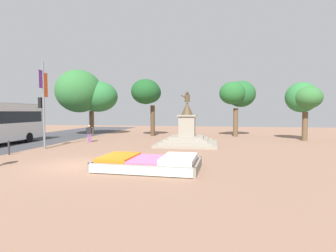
# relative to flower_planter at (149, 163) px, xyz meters

# --- Properties ---
(ground_plane) EXTENTS (72.92, 72.92, 0.00)m
(ground_plane) POSITION_rel_flower_planter_xyz_m (-3.81, 0.20, -0.29)
(ground_plane) COLOR #8C6651
(flower_planter) EXTENTS (5.08, 3.11, 0.68)m
(flower_planter) POSITION_rel_flower_planter_xyz_m (0.00, 0.00, 0.00)
(flower_planter) COLOR #38281C
(flower_planter) RESTS_ON ground_plane
(statue_monument) EXTENTS (4.94, 4.94, 4.46)m
(statue_monument) POSITION_rel_flower_planter_xyz_m (0.94, 9.52, 0.48)
(statue_monument) COLOR gray
(statue_monument) RESTS_ON ground_plane
(traffic_light_mid_block) EXTENTS (0.41, 0.29, 3.85)m
(traffic_light_mid_block) POSITION_rel_flower_planter_xyz_m (-9.66, 5.63, 2.40)
(traffic_light_mid_block) COLOR #4C5156
(traffic_light_mid_block) RESTS_ON ground_plane
(banner_pole) EXTENTS (0.14, 1.10, 6.40)m
(banner_pole) POSITION_rel_flower_planter_xyz_m (-9.30, 5.35, 3.21)
(banner_pole) COLOR slate
(banner_pole) RESTS_ON ground_plane
(pedestrian_with_handbag) EXTENTS (0.56, 0.30, 1.57)m
(pedestrian_with_handbag) POSITION_rel_flower_planter_xyz_m (-7.97, 9.85, 0.61)
(pedestrian_with_handbag) COLOR #8C4C99
(pedestrian_with_handbag) RESTS_ON ground_plane
(kerb_bollard_north) EXTENTS (0.13, 0.13, 0.96)m
(kerb_bollard_north) POSITION_rel_flower_planter_xyz_m (-9.89, 2.53, 0.21)
(kerb_bollard_north) COLOR #2D2D33
(kerb_bollard_north) RESTS_ON ground_plane
(park_tree_far_left) EXTENTS (3.29, 3.37, 6.39)m
(park_tree_far_left) POSITION_rel_flower_planter_xyz_m (-4.24, 16.40, 4.68)
(park_tree_far_left) COLOR #4C3823
(park_tree_far_left) RESTS_ON ground_plane
(park_tree_behind_statue) EXTENTS (3.13, 3.32, 5.57)m
(park_tree_behind_statue) POSITION_rel_flower_planter_xyz_m (11.55, 14.40, 3.78)
(park_tree_behind_statue) COLOR brown
(park_tree_behind_statue) RESTS_ON ground_plane
(park_tree_far_right) EXTENTS (6.88, 5.74, 7.61)m
(park_tree_far_right) POSITION_rel_flower_planter_xyz_m (-11.71, 16.57, 4.64)
(park_tree_far_right) COLOR brown
(park_tree_far_right) RESTS_ON ground_plane
(park_tree_street_side) EXTENTS (4.05, 3.87, 6.22)m
(park_tree_street_side) POSITION_rel_flower_planter_xyz_m (5.77, 17.85, 4.41)
(park_tree_street_side) COLOR brown
(park_tree_street_side) RESTS_ON ground_plane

